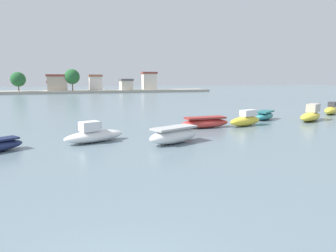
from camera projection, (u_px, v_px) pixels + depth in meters
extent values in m
ellipsoid|color=white|center=(95.00, 136.00, 22.00)|extent=(4.88, 3.02, 0.87)
cube|color=silver|center=(90.00, 126.00, 21.66)|extent=(1.62, 1.42, 0.70)
cube|color=black|center=(98.00, 124.00, 22.07)|extent=(0.39, 0.88, 0.49)
ellipsoid|color=white|center=(174.00, 136.00, 21.58)|extent=(4.69, 3.14, 1.07)
cube|color=#AFAFAF|center=(174.00, 128.00, 21.49)|extent=(3.77, 2.57, 0.14)
ellipsoid|color=#C63833|center=(205.00, 123.00, 28.50)|extent=(4.97, 1.60, 0.89)
cube|color=maroon|center=(205.00, 118.00, 28.41)|extent=(3.98, 1.34, 0.17)
ellipsoid|color=yellow|center=(245.00, 121.00, 29.67)|extent=(4.45, 2.52, 0.96)
cube|color=silver|center=(248.00, 113.00, 29.79)|extent=(1.94, 1.34, 0.63)
cube|color=black|center=(254.00, 112.00, 30.30)|extent=(0.31, 0.75, 0.44)
ellipsoid|color=teal|center=(265.00, 116.00, 34.29)|extent=(4.03, 3.42, 0.85)
cube|color=#226367|center=(265.00, 112.00, 34.21)|extent=(3.26, 2.79, 0.16)
ellipsoid|color=yellow|center=(310.00, 117.00, 33.23)|extent=(5.17, 3.90, 0.97)
cube|color=#BCB2A3|center=(313.00, 108.00, 33.70)|extent=(2.28, 1.91, 0.91)
cube|color=black|center=(316.00, 106.00, 34.44)|extent=(0.53, 0.84, 0.64)
ellipsoid|color=yellow|center=(331.00, 110.00, 39.72)|extent=(4.71, 3.72, 0.99)
cube|color=#333338|center=(332.00, 104.00, 39.96)|extent=(1.59, 1.45, 0.63)
cube|color=black|center=(333.00, 103.00, 40.47)|extent=(0.49, 0.70, 0.44)
cube|color=#9E998C|center=(69.00, 92.00, 100.71)|extent=(101.46, 11.09, 0.92)
cube|color=beige|center=(55.00, 87.00, 99.10)|extent=(4.81, 3.85, 2.52)
cube|color=brown|center=(55.00, 82.00, 98.85)|extent=(5.30, 4.23, 0.70)
cube|color=#B2A38E|center=(57.00, 84.00, 98.49)|extent=(6.29, 3.49, 4.69)
cube|color=brown|center=(57.00, 75.00, 98.07)|extent=(6.92, 3.84, 0.70)
cube|color=beige|center=(96.00, 83.00, 103.14)|extent=(4.21, 4.54, 4.68)
cube|color=#995B42|center=(95.00, 76.00, 102.71)|extent=(4.63, 4.99, 0.70)
cube|color=beige|center=(126.00, 85.00, 106.11)|extent=(4.01, 5.77, 3.25)
cube|color=#565156|center=(126.00, 80.00, 105.80)|extent=(4.41, 6.35, 0.70)
cube|color=beige|center=(149.00, 82.00, 109.67)|extent=(5.02, 3.55, 5.78)
cube|color=brown|center=(149.00, 73.00, 109.16)|extent=(5.52, 3.91, 0.70)
cylinder|color=brown|center=(19.00, 88.00, 93.80)|extent=(0.36, 0.36, 1.90)
sphere|color=#235B2D|center=(18.00, 79.00, 93.37)|extent=(4.62, 4.62, 4.62)
cylinder|color=brown|center=(73.00, 87.00, 99.28)|extent=(0.36, 0.36, 2.65)
sphere|color=#235B2D|center=(72.00, 77.00, 98.76)|extent=(5.04, 5.04, 5.04)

